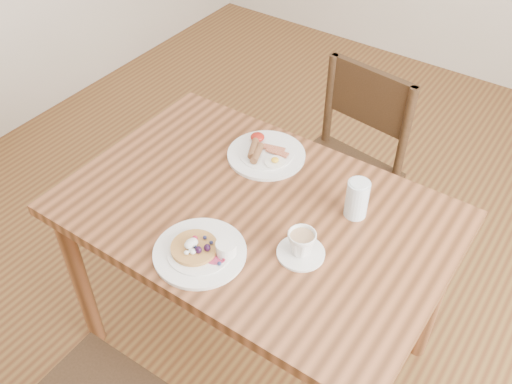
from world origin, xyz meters
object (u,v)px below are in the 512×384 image
dining_table (256,230)px  breakfast_plate (265,153)px  chair_far (343,166)px  water_glass (357,199)px  pancake_plate (202,251)px  teacup_saucer (301,245)px

dining_table → breakfast_plate: 0.29m
dining_table → breakfast_plate: (-0.12, 0.23, 0.11)m
chair_far → water_glass: size_ratio=6.96×
chair_far → breakfast_plate: chair_far is taller
pancake_plate → breakfast_plate: (-0.10, 0.48, -0.00)m
teacup_saucer → water_glass: 0.24m
water_glass → pancake_plate: bearing=-125.5°
chair_far → teacup_saucer: (0.22, -0.71, 0.29)m
breakfast_plate → teacup_saucer: bearing=-43.1°
dining_table → water_glass: size_ratio=9.49×
breakfast_plate → water_glass: bearing=-11.6°
chair_far → breakfast_plate: 0.49m
chair_far → water_glass: chair_far is taller
pancake_plate → chair_far: bearing=88.9°
dining_table → chair_far: chair_far is taller
pancake_plate → dining_table: bearing=85.2°
dining_table → chair_far: size_ratio=1.36×
breakfast_plate → water_glass: water_glass is taller
chair_far → breakfast_plate: (-0.12, -0.40, 0.27)m
chair_far → pancake_plate: size_ratio=3.26×
pancake_plate → teacup_saucer: 0.29m
dining_table → pancake_plate: pancake_plate is taller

